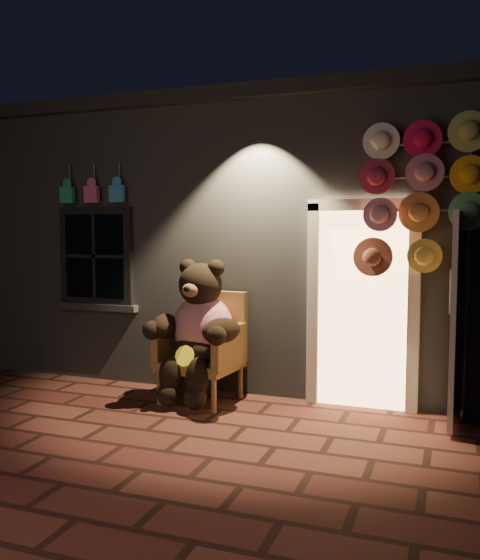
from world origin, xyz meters
The scene contains 5 objects.
ground centered at (0.00, 0.00, 0.00)m, with size 60.00×60.00×0.00m, color #582C21.
shop_building centered at (0.00, 3.99, 1.74)m, with size 7.30×5.95×3.51m.
wicker_armchair centered at (-0.32, 1.14, 0.59)m, with size 0.88×0.81×1.19m.
teddy_bear centered at (-0.33, 0.99, 0.79)m, with size 1.10×0.90×1.52m.
hat_rack centered at (2.10, 1.28, 2.26)m, with size 1.67×0.22×2.96m.
Camera 1 is at (2.27, -4.77, 1.87)m, focal length 38.00 mm.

